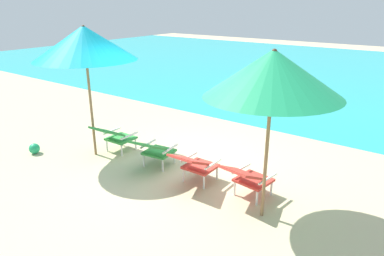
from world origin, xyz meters
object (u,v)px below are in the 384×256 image
at_px(lounge_chair_far_right, 248,177).
at_px(beach_umbrella_right, 273,74).
at_px(lounge_chair_near_left, 154,149).
at_px(lounge_chair_near_right, 195,164).
at_px(lounge_chair_far_left, 114,135).
at_px(beach_umbrella_left, 85,43).
at_px(swim_buoy, 277,99).
at_px(beach_ball, 34,149).

bearing_deg(lounge_chair_far_right, beach_umbrella_right, -34.44).
xyz_separation_m(lounge_chair_near_left, lounge_chair_near_right, (1.00, -0.05, 0.00)).
xyz_separation_m(lounge_chair_far_left, beach_umbrella_left, (-0.29, -0.30, 1.90)).
distance_m(swim_buoy, beach_umbrella_right, 6.94).
bearing_deg(beach_ball, lounge_chair_far_right, 12.94).
height_order(lounge_chair_far_left, beach_umbrella_right, beach_umbrella_right).
bearing_deg(lounge_chair_far_left, lounge_chair_near_right, -2.73).
relative_size(lounge_chair_near_left, beach_ball, 4.21).
bearing_deg(lounge_chair_near_right, beach_umbrella_left, -175.48).
bearing_deg(lounge_chair_far_left, lounge_chair_near_left, -2.76).
bearing_deg(beach_umbrella_right, beach_umbrella_left, -179.70).
bearing_deg(lounge_chair_near_right, beach_umbrella_right, -7.19).
height_order(swim_buoy, lounge_chair_near_right, lounge_chair_near_right).
height_order(lounge_chair_far_right, beach_umbrella_left, beach_umbrella_left).
height_order(lounge_chair_near_right, beach_umbrella_left, beach_umbrella_left).
xyz_separation_m(lounge_chair_near_left, beach_umbrella_right, (2.37, -0.22, 1.75)).
bearing_deg(lounge_chair_far_right, beach_umbrella_left, -174.99).
distance_m(lounge_chair_far_left, lounge_chair_far_right, 3.12).
bearing_deg(beach_umbrella_right, lounge_chair_far_right, 145.56).
height_order(lounge_chair_far_left, beach_umbrella_left, beach_umbrella_left).
height_order(lounge_chair_near_left, lounge_chair_near_right, same).
bearing_deg(lounge_chair_far_left, lounge_chair_far_right, 0.06).
height_order(lounge_chair_near_left, beach_ball, lounge_chair_near_left).
bearing_deg(beach_ball, beach_umbrella_left, 34.12).
distance_m(beach_umbrella_right, beach_ball, 5.36).
relative_size(lounge_chair_near_right, beach_umbrella_right, 0.35).
height_order(lounge_chair_far_right, beach_umbrella_right, beach_umbrella_right).
bearing_deg(beach_umbrella_left, beach_umbrella_right, 0.30).
relative_size(beach_umbrella_left, beach_ball, 12.52).
distance_m(lounge_chair_near_right, beach_ball, 3.65).
bearing_deg(swim_buoy, beach_umbrella_left, -102.39).
xyz_separation_m(beach_umbrella_left, beach_ball, (-1.08, -0.73, -2.19)).
bearing_deg(beach_umbrella_right, lounge_chair_near_right, 172.81).
bearing_deg(lounge_chair_near_left, lounge_chair_near_right, -2.69).
bearing_deg(swim_buoy, beach_ball, -109.43).
bearing_deg(lounge_chair_far_left, beach_ball, -143.13).
distance_m(beach_umbrella_left, beach_umbrella_right, 3.82).
distance_m(lounge_chair_near_left, beach_umbrella_left, 2.40).
bearing_deg(lounge_chair_near_left, lounge_chair_far_right, 1.72).
height_order(swim_buoy, beach_ball, beach_ball).
bearing_deg(lounge_chair_near_right, lounge_chair_far_right, 6.25).
relative_size(swim_buoy, lounge_chair_far_right, 1.71).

